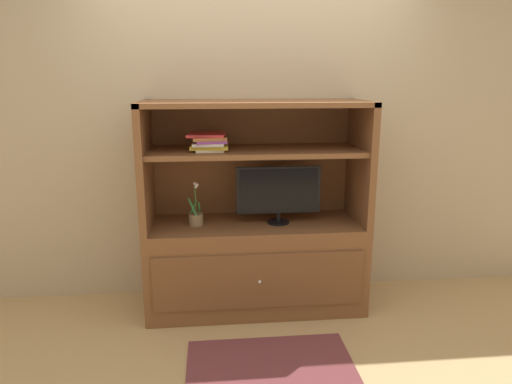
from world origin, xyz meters
name	(u,v)px	position (x,y,z in m)	size (l,w,h in m)	color
ground_plane	(261,331)	(0.00, 0.00, 0.00)	(8.00, 8.00, 0.00)	tan
painted_rear_wall	(251,121)	(0.00, 0.75, 1.40)	(6.00, 0.10, 2.80)	tan
media_console	(255,244)	(0.00, 0.41, 0.50)	(1.63, 0.63, 1.58)	brown
tv_monitor	(279,192)	(0.17, 0.37, 0.91)	(0.62, 0.17, 0.43)	black
potted_plant	(196,218)	(-0.44, 0.38, 0.73)	(0.11, 0.11, 0.33)	#8C7251
magazine_stack	(209,141)	(-0.34, 0.40, 1.29)	(0.30, 0.35, 0.12)	silver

